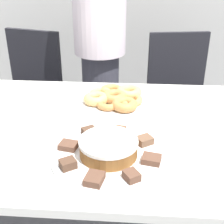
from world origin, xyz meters
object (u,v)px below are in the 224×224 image
Objects in this scene: plate_cake at (109,156)px; frosted_cake at (109,147)px; office_chair_left at (28,103)px; office_chair_right at (179,107)px; person_standing at (100,41)px; plate_donuts at (115,102)px.

frosted_cake reaches higher than plate_cake.
office_chair_left is 2.37× the size of plate_cake.
frosted_cake is (-0.00, 0.00, 0.03)m from plate_cake.
office_chair_right is 4.66× the size of frosted_cake.
office_chair_left reaches higher than frosted_cake.
plate_cake is at bearing 0.00° from frosted_cake.
office_chair_left is 1.30m from frosted_cake.
person_standing reaches higher than plate_cake.
plate_cake is at bearing -118.98° from office_chair_right.
office_chair_left is 1.00× the size of office_chair_right.
frosted_cake is at bearing -118.98° from office_chair_right.
office_chair_left is 1.04m from office_chair_right.
plate_cake is at bearing -82.40° from person_standing.
person_standing is 0.69m from office_chair_left.
office_chair_right is 0.82m from plate_donuts.
office_chair_right is 1.18m from plate_cake.
office_chair_right is at bearing 69.90° from plate_cake.
person_standing is at bearing 177.36° from office_chair_right.
frosted_cake is at bearing -43.72° from office_chair_left.
plate_cake is at bearing -43.72° from office_chair_left.
office_chair_left is 0.97m from plate_donuts.
plate_donuts is (-0.40, -0.64, 0.33)m from office_chair_right.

